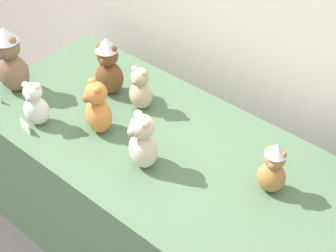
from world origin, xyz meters
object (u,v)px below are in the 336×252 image
display_table (168,206)px  teddy_bear_mocha (10,60)px  teddy_bear_caramel (273,168)px  teddy_bear_sand (140,89)px  teddy_bear_chestnut (108,67)px  teddy_bear_ginger (98,108)px  teddy_bear_cream (143,142)px  teddy_bear_snow (35,105)px

display_table → teddy_bear_mocha: (-0.84, -0.16, 0.56)m
teddy_bear_caramel → teddy_bear_sand: bearing=161.3°
teddy_bear_chestnut → teddy_bear_ginger: teddy_bear_chestnut is taller
display_table → teddy_bear_chestnut: size_ratio=6.25×
display_table → teddy_bear_chestnut: bearing=165.9°
display_table → teddy_bear_ginger: size_ratio=7.27×
teddy_bear_mocha → teddy_bear_cream: 0.83m
teddy_bear_sand → teddy_bear_cream: 0.38m
teddy_bear_ginger → teddy_bear_cream: bearing=13.6°
display_table → teddy_bear_cream: 0.53m
teddy_bear_caramel → teddy_bear_cream: size_ratio=0.93×
teddy_bear_sand → teddy_bear_chestnut: size_ratio=0.73×
display_table → teddy_bear_snow: teddy_bear_snow is taller
teddy_bear_snow → teddy_bear_chestnut: teddy_bear_chestnut is taller
teddy_bear_sand → teddy_bear_ginger: teddy_bear_ginger is taller
teddy_bear_sand → teddy_bear_chestnut: bearing=176.0°
teddy_bear_chestnut → teddy_bear_mocha: 0.46m
display_table → teddy_bear_caramel: bearing=9.2°
teddy_bear_snow → teddy_bear_cream: size_ratio=0.85×
teddy_bear_snow → teddy_bear_caramel: (1.01, 0.33, 0.02)m
teddy_bear_mocha → teddy_bear_sand: bearing=12.7°
display_table → teddy_bear_cream: bearing=-94.4°
teddy_bear_ginger → teddy_bear_mocha: teddy_bear_mocha is taller
display_table → teddy_bear_caramel: (0.46, 0.07, 0.51)m
teddy_bear_caramel → teddy_bear_chestnut: size_ratio=0.81×
teddy_bear_caramel → teddy_bear_cream: 0.52m
teddy_bear_ginger → teddy_bear_mocha: size_ratio=0.76×
display_table → teddy_bear_mocha: bearing=-168.9°
teddy_bear_mocha → teddy_bear_cream: teddy_bear_mocha is taller
teddy_bear_sand → teddy_bear_chestnut: teddy_bear_chestnut is taller
teddy_bear_sand → teddy_bear_mocha: 0.64m
display_table → teddy_bear_caramel: teddy_bear_caramel is taller
teddy_bear_snow → teddy_bear_sand: (0.28, 0.39, -0.00)m
teddy_bear_caramel → teddy_bear_chestnut: (-0.93, 0.04, 0.03)m
display_table → teddy_bear_sand: teddy_bear_sand is taller
teddy_bear_snow → display_table: bearing=-5.5°
display_table → teddy_bear_sand: size_ratio=8.59×
teddy_bear_ginger → teddy_bear_cream: size_ratio=1.00×
teddy_bear_ginger → teddy_bear_cream: (0.29, -0.03, 0.00)m
display_table → teddy_bear_cream: teddy_bear_cream is taller
teddy_bear_cream → teddy_bear_chestnut: bearing=171.4°
display_table → teddy_bear_mocha: size_ratio=5.51×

